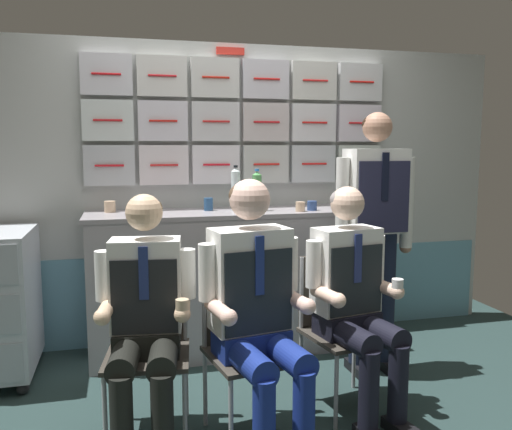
{
  "coord_description": "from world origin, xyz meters",
  "views": [
    {
      "loc": [
        -0.76,
        -2.49,
        1.42
      ],
      "look_at": [
        -0.07,
        0.27,
        1.06
      ],
      "focal_mm": 37.61,
      "sensor_mm": 36.0,
      "label": 1
    }
  ],
  "objects_px": {
    "folding_chair_right": "(244,332)",
    "folding_chair_by_counter": "(337,314)",
    "crew_member_right": "(257,301)",
    "crew_member_standing": "(375,222)",
    "crew_member_by_counter": "(355,293)",
    "crew_member_left": "(145,313)",
    "sparkling_bottle_green": "(257,191)",
    "paper_cup_tan": "(208,204)",
    "folding_chair_left": "(149,332)"
  },
  "relations": [
    {
      "from": "crew_member_left",
      "to": "crew_member_standing",
      "type": "bearing_deg",
      "value": 20.13
    },
    {
      "from": "crew_member_by_counter",
      "to": "folding_chair_by_counter",
      "type": "bearing_deg",
      "value": 100.87
    },
    {
      "from": "sparkling_bottle_green",
      "to": "paper_cup_tan",
      "type": "bearing_deg",
      "value": 166.31
    },
    {
      "from": "folding_chair_right",
      "to": "folding_chair_by_counter",
      "type": "relative_size",
      "value": 1.0
    },
    {
      "from": "folding_chair_right",
      "to": "sparkling_bottle_green",
      "type": "relative_size",
      "value": 2.86
    },
    {
      "from": "crew_member_left",
      "to": "sparkling_bottle_green",
      "type": "distance_m",
      "value": 1.42
    },
    {
      "from": "crew_member_right",
      "to": "crew_member_by_counter",
      "type": "distance_m",
      "value": 0.59
    },
    {
      "from": "folding_chair_right",
      "to": "crew_member_right",
      "type": "distance_m",
      "value": 0.25
    },
    {
      "from": "folding_chair_right",
      "to": "crew_member_standing",
      "type": "distance_m",
      "value": 1.15
    },
    {
      "from": "crew_member_right",
      "to": "folding_chair_left",
      "type": "bearing_deg",
      "value": 151.25
    },
    {
      "from": "folding_chair_right",
      "to": "crew_member_by_counter",
      "type": "height_order",
      "value": "crew_member_by_counter"
    },
    {
      "from": "folding_chair_left",
      "to": "paper_cup_tan",
      "type": "height_order",
      "value": "paper_cup_tan"
    },
    {
      "from": "crew_member_by_counter",
      "to": "paper_cup_tan",
      "type": "distance_m",
      "value": 1.31
    },
    {
      "from": "sparkling_bottle_green",
      "to": "folding_chair_by_counter",
      "type": "bearing_deg",
      "value": -74.55
    },
    {
      "from": "crew_member_standing",
      "to": "folding_chair_left",
      "type": "bearing_deg",
      "value": -165.57
    },
    {
      "from": "folding_chair_right",
      "to": "folding_chair_by_counter",
      "type": "distance_m",
      "value": 0.58
    },
    {
      "from": "folding_chair_by_counter",
      "to": "sparkling_bottle_green",
      "type": "distance_m",
      "value": 1.09
    },
    {
      "from": "folding_chair_right",
      "to": "crew_member_standing",
      "type": "bearing_deg",
      "value": 26.83
    },
    {
      "from": "folding_chair_right",
      "to": "crew_member_right",
      "type": "bearing_deg",
      "value": -79.95
    },
    {
      "from": "crew_member_left",
      "to": "crew_member_right",
      "type": "xyz_separation_m",
      "value": [
        0.51,
        -0.11,
        0.05
      ]
    },
    {
      "from": "crew_member_right",
      "to": "crew_member_standing",
      "type": "relative_size",
      "value": 0.78
    },
    {
      "from": "folding_chair_left",
      "to": "paper_cup_tan",
      "type": "xyz_separation_m",
      "value": [
        0.46,
        0.98,
        0.53
      ]
    },
    {
      "from": "paper_cup_tan",
      "to": "folding_chair_left",
      "type": "bearing_deg",
      "value": -115.31
    },
    {
      "from": "sparkling_bottle_green",
      "to": "folding_chair_left",
      "type": "bearing_deg",
      "value": -131.13
    },
    {
      "from": "folding_chair_by_counter",
      "to": "crew_member_standing",
      "type": "bearing_deg",
      "value": 40.84
    },
    {
      "from": "folding_chair_left",
      "to": "crew_member_standing",
      "type": "height_order",
      "value": "crew_member_standing"
    },
    {
      "from": "folding_chair_right",
      "to": "crew_member_right",
      "type": "height_order",
      "value": "crew_member_right"
    },
    {
      "from": "folding_chair_right",
      "to": "crew_member_right",
      "type": "relative_size",
      "value": 0.65
    },
    {
      "from": "crew_member_right",
      "to": "crew_member_by_counter",
      "type": "relative_size",
      "value": 1.05
    },
    {
      "from": "crew_member_by_counter",
      "to": "crew_member_standing",
      "type": "height_order",
      "value": "crew_member_standing"
    },
    {
      "from": "crew_member_left",
      "to": "crew_member_right",
      "type": "distance_m",
      "value": 0.53
    },
    {
      "from": "folding_chair_right",
      "to": "crew_member_left",
      "type": "bearing_deg",
      "value": -174.55
    },
    {
      "from": "crew_member_by_counter",
      "to": "crew_member_standing",
      "type": "relative_size",
      "value": 0.75
    },
    {
      "from": "crew_member_right",
      "to": "crew_member_standing",
      "type": "height_order",
      "value": "crew_member_standing"
    },
    {
      "from": "folding_chair_by_counter",
      "to": "paper_cup_tan",
      "type": "xyz_separation_m",
      "value": [
        -0.56,
        0.95,
        0.53
      ]
    },
    {
      "from": "sparkling_bottle_green",
      "to": "crew_member_by_counter",
      "type": "bearing_deg",
      "value": -75.24
    },
    {
      "from": "crew_member_by_counter",
      "to": "sparkling_bottle_green",
      "type": "height_order",
      "value": "sparkling_bottle_green"
    },
    {
      "from": "sparkling_bottle_green",
      "to": "paper_cup_tan",
      "type": "distance_m",
      "value": 0.35
    },
    {
      "from": "folding_chair_by_counter",
      "to": "sparkling_bottle_green",
      "type": "height_order",
      "value": "sparkling_bottle_green"
    },
    {
      "from": "sparkling_bottle_green",
      "to": "paper_cup_tan",
      "type": "xyz_separation_m",
      "value": [
        -0.32,
        0.08,
        -0.09
      ]
    },
    {
      "from": "crew_member_right",
      "to": "crew_member_by_counter",
      "type": "bearing_deg",
      "value": 14.39
    },
    {
      "from": "crew_member_right",
      "to": "crew_member_left",
      "type": "bearing_deg",
      "value": 168.07
    },
    {
      "from": "folding_chair_left",
      "to": "sparkling_bottle_green",
      "type": "height_order",
      "value": "sparkling_bottle_green"
    },
    {
      "from": "crew_member_right",
      "to": "folding_chair_by_counter",
      "type": "xyz_separation_m",
      "value": [
        0.54,
        0.3,
        -0.2
      ]
    },
    {
      "from": "paper_cup_tan",
      "to": "crew_member_by_counter",
      "type": "bearing_deg",
      "value": -61.73
    },
    {
      "from": "crew_member_by_counter",
      "to": "paper_cup_tan",
      "type": "bearing_deg",
      "value": 118.27
    },
    {
      "from": "folding_chair_by_counter",
      "to": "crew_member_standing",
      "type": "distance_m",
      "value": 0.68
    },
    {
      "from": "crew_member_right",
      "to": "sparkling_bottle_green",
      "type": "xyz_separation_m",
      "value": [
        0.3,
        1.17,
        0.42
      ]
    },
    {
      "from": "crew_member_right",
      "to": "sparkling_bottle_green",
      "type": "height_order",
      "value": "same"
    },
    {
      "from": "crew_member_left",
      "to": "folding_chair_by_counter",
      "type": "xyz_separation_m",
      "value": [
        1.05,
        0.2,
        -0.15
      ]
    }
  ]
}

